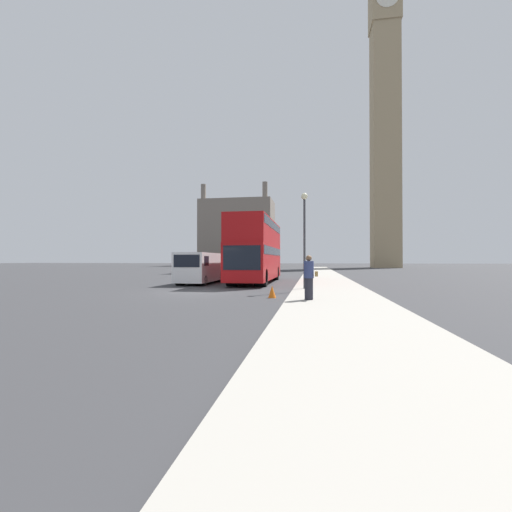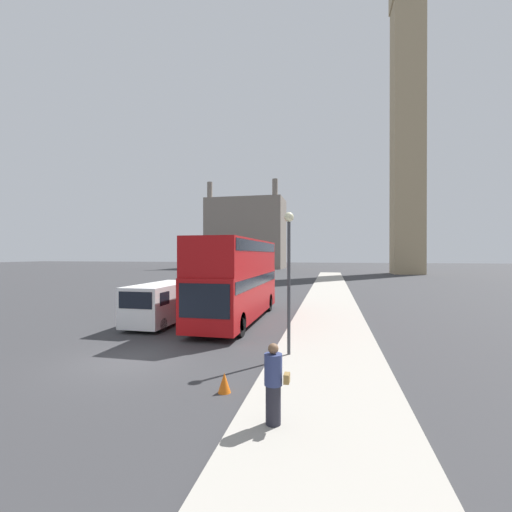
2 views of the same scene
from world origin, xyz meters
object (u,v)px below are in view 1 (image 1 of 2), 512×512
red_double_decker_bus (256,248)px  pedestrian (309,277)px  street_lamp (304,225)px  white_van (200,267)px  clock_tower (385,102)px  parked_sedan (252,268)px

red_double_decker_bus → pedestrian: red_double_decker_bus is taller
red_double_decker_bus → pedestrian: bearing=-70.9°
red_double_decker_bus → street_lamp: bearing=-60.0°
white_van → street_lamp: bearing=-31.7°
red_double_decker_bus → pedestrian: (4.05, -11.72, -1.56)m
white_van → pedestrian: white_van is taller
red_double_decker_bus → street_lamp: street_lamp is taller
street_lamp → clock_tower: bearing=74.8°
white_van → parked_sedan: 21.91m
pedestrian → parked_sedan: (-7.93, 31.80, -0.37)m
red_double_decker_bus → white_van: red_double_decker_bus is taller
clock_tower → red_double_decker_bus: (-19.86, -52.78, -33.71)m
clock_tower → parked_sedan: bearing=-126.0°
pedestrian → street_lamp: bearing=93.3°
pedestrian → white_van: bearing=128.5°
red_double_decker_bus → pedestrian: 12.50m
white_van → clock_tower: bearing=66.6°
street_lamp → white_van: bearing=148.3°
white_van → pedestrian: 12.63m
pedestrian → parked_sedan: 32.77m
red_double_decker_bus → white_van: 4.45m
clock_tower → red_double_decker_bus: size_ratio=6.63×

